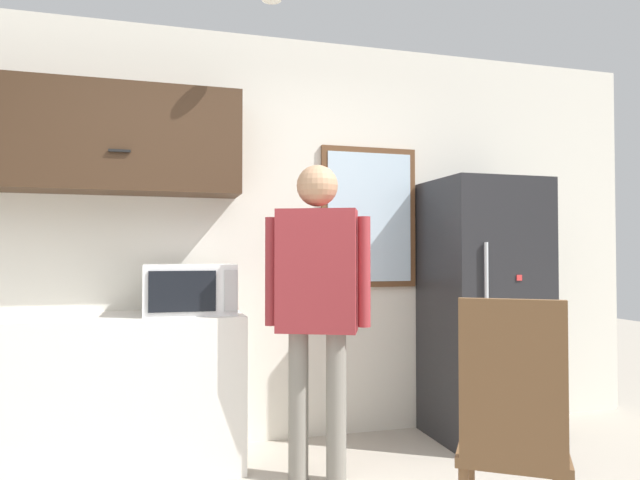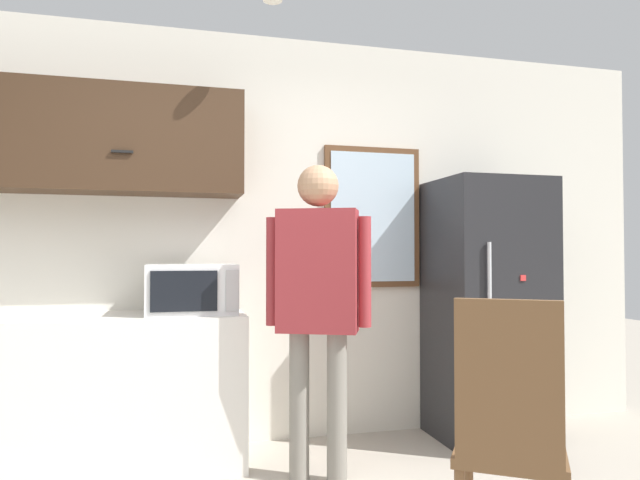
{
  "view_description": "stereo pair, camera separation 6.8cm",
  "coord_description": "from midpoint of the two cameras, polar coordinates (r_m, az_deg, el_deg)",
  "views": [
    {
      "loc": [
        -0.53,
        -1.73,
        1.23
      ],
      "look_at": [
        0.27,
        1.11,
        1.31
      ],
      "focal_mm": 32.0,
      "sensor_mm": 36.0,
      "label": 1
    },
    {
      "loc": [
        -0.47,
        -1.74,
        1.23
      ],
      "look_at": [
        0.27,
        1.11,
        1.31
      ],
      "focal_mm": 32.0,
      "sensor_mm": 36.0,
      "label": 2
    }
  ],
  "objects": [
    {
      "name": "person",
      "position": [
        3.13,
        0.42,
        -4.69
      ],
      "size": [
        0.54,
        0.37,
        1.73
      ],
      "rotation": [
        0.0,
        0.0,
        -0.4
      ],
      "color": "gray",
      "rests_on": "ground_plane"
    },
    {
      "name": "back_wall",
      "position": [
        3.82,
        -7.0,
        0.31
      ],
      "size": [
        6.0,
        0.06,
        2.7
      ],
      "color": "silver",
      "rests_on": "ground_plane"
    },
    {
      "name": "chair",
      "position": [
        2.39,
        19.21,
        -17.4
      ],
      "size": [
        0.57,
        0.57,
        1.07
      ],
      "rotation": [
        0.0,
        0.0,
        2.54
      ],
      "color": "brown",
      "rests_on": "ground_plane"
    },
    {
      "name": "microwave",
      "position": [
        3.45,
        -12.17,
        -4.81
      ],
      "size": [
        0.52,
        0.4,
        0.29
      ],
      "color": "white",
      "rests_on": "counter"
    },
    {
      "name": "upper_cabinets",
      "position": [
        3.7,
        -24.31,
        9.3
      ],
      "size": [
        2.15,
        0.35,
        0.63
      ],
      "color": "#3D2819"
    },
    {
      "name": "counter",
      "position": [
        3.61,
        -24.91,
        -13.98
      ],
      "size": [
        2.15,
        0.58,
        0.88
      ],
      "color": "silver",
      "rests_on": "ground_plane"
    },
    {
      "name": "refrigerator",
      "position": [
        4.02,
        16.89,
        -6.62
      ],
      "size": [
        0.69,
        0.68,
        1.73
      ],
      "color": "#232326",
      "rests_on": "ground_plane"
    },
    {
      "name": "window",
      "position": [
        4.0,
        5.74,
        2.3
      ],
      "size": [
        0.69,
        0.05,
        0.98
      ],
      "color": "brown"
    }
  ]
}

